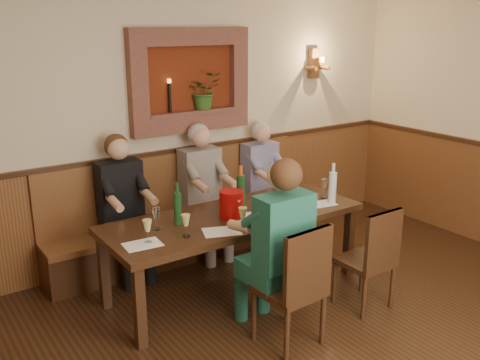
% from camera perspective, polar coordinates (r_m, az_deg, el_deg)
% --- Properties ---
extents(room_shell, '(6.04, 6.04, 2.82)m').
position_cam_1_polar(room_shell, '(3.24, 17.98, 6.03)').
color(room_shell, beige).
rests_on(room_shell, ground).
extents(wainscoting, '(6.02, 6.02, 1.15)m').
position_cam_1_polar(wainscoting, '(3.69, 16.14, -14.22)').
color(wainscoting, brown).
rests_on(wainscoting, ground).
extents(wall_niche, '(1.36, 0.30, 1.06)m').
position_cam_1_polar(wall_niche, '(5.65, -4.91, 10.11)').
color(wall_niche, '#61210D').
rests_on(wall_niche, ground).
extents(wall_sconce, '(0.25, 0.20, 0.35)m').
position_cam_1_polar(wall_sconce, '(6.61, 8.00, 12.14)').
color(wall_sconce, brown).
rests_on(wall_sconce, ground).
extents(dining_table, '(2.40, 0.90, 0.75)m').
position_cam_1_polar(dining_table, '(4.89, -0.64, -4.54)').
color(dining_table, black).
rests_on(dining_table, ground).
extents(bench, '(3.00, 0.45, 1.11)m').
position_cam_1_polar(bench, '(5.77, -5.88, -4.96)').
color(bench, '#381E0F').
rests_on(bench, ground).
extents(chair_near_left, '(0.47, 0.47, 1.00)m').
position_cam_1_polar(chair_near_left, '(4.28, 5.38, -13.56)').
color(chair_near_left, black).
rests_on(chair_near_left, ground).
extents(chair_near_right, '(0.41, 0.41, 0.93)m').
position_cam_1_polar(chair_near_right, '(4.91, 13.20, -10.09)').
color(chair_near_right, black).
rests_on(chair_near_right, ground).
extents(person_bench_left, '(0.42, 0.51, 1.42)m').
position_cam_1_polar(person_bench_left, '(5.31, -12.15, -4.20)').
color(person_bench_left, black).
rests_on(person_bench_left, ground).
extents(person_bench_mid, '(0.42, 0.52, 1.43)m').
position_cam_1_polar(person_bench_mid, '(5.68, -3.77, -2.43)').
color(person_bench_mid, '#5F5957').
rests_on(person_bench_mid, ground).
extents(person_bench_right, '(0.40, 0.49, 1.37)m').
position_cam_1_polar(person_bench_right, '(6.11, 2.58, -1.29)').
color(person_bench_right, navy).
rests_on(person_bench_right, ground).
extents(person_chair_front, '(0.44, 0.54, 1.48)m').
position_cam_1_polar(person_chair_front, '(4.26, 3.78, -8.74)').
color(person_chair_front, '#195158').
rests_on(person_chair_front, ground).
extents(spittoon_bucket, '(0.22, 0.22, 0.25)m').
position_cam_1_polar(spittoon_bucket, '(4.76, -0.91, -2.60)').
color(spittoon_bucket, '#B50B0C').
rests_on(spittoon_bucket, dining_table).
extents(wine_bottle_green_a, '(0.10, 0.10, 0.43)m').
position_cam_1_polar(wine_bottle_green_a, '(4.90, 0.08, -1.31)').
color(wine_bottle_green_a, '#19471E').
rests_on(wine_bottle_green_a, dining_table).
extents(wine_bottle_green_b, '(0.09, 0.09, 0.37)m').
position_cam_1_polar(wine_bottle_green_b, '(4.62, -6.65, -2.93)').
color(wine_bottle_green_b, '#19471E').
rests_on(wine_bottle_green_b, dining_table).
extents(water_bottle, '(0.10, 0.10, 0.40)m').
position_cam_1_polar(water_bottle, '(5.19, 9.83, -0.73)').
color(water_bottle, silver).
rests_on(water_bottle, dining_table).
extents(tasting_sheet_a, '(0.31, 0.23, 0.00)m').
position_cam_1_polar(tasting_sheet_a, '(4.30, -10.35, -6.78)').
color(tasting_sheet_a, white).
rests_on(tasting_sheet_a, dining_table).
extents(tasting_sheet_b, '(0.30, 0.25, 0.00)m').
position_cam_1_polar(tasting_sheet_b, '(4.82, 0.66, -3.89)').
color(tasting_sheet_b, white).
rests_on(tasting_sheet_b, dining_table).
extents(tasting_sheet_c, '(0.28, 0.22, 0.00)m').
position_cam_1_polar(tasting_sheet_c, '(5.20, 8.74, -2.53)').
color(tasting_sheet_c, white).
rests_on(tasting_sheet_c, dining_table).
extents(tasting_sheet_d, '(0.37, 0.32, 0.00)m').
position_cam_1_polar(tasting_sheet_d, '(4.48, -1.95, -5.51)').
color(tasting_sheet_d, white).
rests_on(tasting_sheet_d, dining_table).
extents(wine_glass_0, '(0.08, 0.08, 0.19)m').
position_cam_1_polar(wine_glass_0, '(4.88, 4.44, -2.51)').
color(wine_glass_0, white).
rests_on(wine_glass_0, dining_table).
extents(wine_glass_1, '(0.08, 0.08, 0.19)m').
position_cam_1_polar(wine_glass_1, '(5.02, 0.01, -1.92)').
color(wine_glass_1, '#D5CC7F').
rests_on(wine_glass_1, dining_table).
extents(wine_glass_2, '(0.08, 0.08, 0.19)m').
position_cam_1_polar(wine_glass_2, '(4.37, -5.79, -4.87)').
color(wine_glass_2, '#D5CC7F').
rests_on(wine_glass_2, dining_table).
extents(wine_glass_3, '(0.08, 0.08, 0.19)m').
position_cam_1_polar(wine_glass_3, '(4.30, -9.82, -5.41)').
color(wine_glass_3, '#D5CC7F').
rests_on(wine_glass_3, dining_table).
extents(wine_glass_4, '(0.08, 0.08, 0.19)m').
position_cam_1_polar(wine_glass_4, '(4.50, 0.29, -4.11)').
color(wine_glass_4, '#D5CC7F').
rests_on(wine_glass_4, dining_table).
extents(wine_glass_5, '(0.08, 0.08, 0.19)m').
position_cam_1_polar(wine_glass_5, '(5.36, 8.89, -0.90)').
color(wine_glass_5, white).
rests_on(wine_glass_5, dining_table).
extents(wine_glass_6, '(0.08, 0.08, 0.19)m').
position_cam_1_polar(wine_glass_6, '(4.55, -8.92, -4.09)').
color(wine_glass_6, white).
rests_on(wine_glass_6, dining_table).
extents(wine_glass_7, '(0.08, 0.08, 0.19)m').
position_cam_1_polar(wine_glass_7, '(4.71, -0.33, -3.16)').
color(wine_glass_7, '#D5CC7F').
rests_on(wine_glass_7, dining_table).
extents(wine_glass_8, '(0.08, 0.08, 0.19)m').
position_cam_1_polar(wine_glass_8, '(5.32, 5.37, -0.90)').
color(wine_glass_8, '#D5CC7F').
rests_on(wine_glass_8, dining_table).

